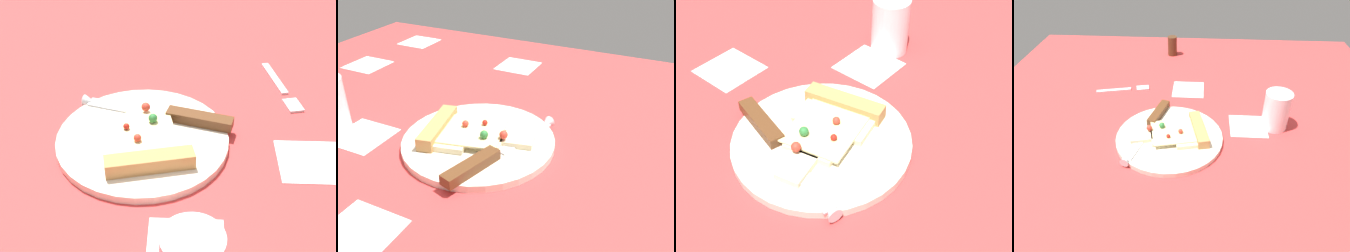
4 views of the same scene
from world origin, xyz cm
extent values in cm
cube|color=#D13838|center=(0.00, 0.00, -1.50)|extent=(117.87, 117.87, 3.00)
cube|color=white|center=(18.30, -0.24, -0.10)|extent=(9.00, 9.00, 0.20)
cube|color=white|center=(1.16, -15.79, -0.10)|extent=(9.00, 9.00, 0.20)
cube|color=white|center=(-24.61, -39.16, -0.10)|extent=(9.00, 9.00, 0.20)
cube|color=white|center=(-44.89, -38.78, -0.10)|extent=(9.00, 9.00, 0.20)
cube|color=white|center=(-40.18, -5.40, -0.10)|extent=(9.00, 9.00, 0.20)
cylinder|color=silver|center=(-5.36, 3.29, 0.59)|extent=(24.93, 24.93, 1.18)
cube|color=beige|center=(-4.47, -0.61, 1.68)|extent=(12.06, 8.29, 1.00)
cube|color=beige|center=(-5.70, 4.76, 1.68)|extent=(8.26, 7.06, 1.00)
cube|color=beige|center=(-6.81, 9.63, 1.68)|extent=(4.66, 5.87, 1.00)
cube|color=#F2E099|center=(-5.14, 2.32, 2.33)|extent=(11.19, 11.79, 0.30)
cube|color=tan|center=(-3.81, -3.53, 2.28)|extent=(12.28, 5.20, 2.20)
sphere|color=red|center=(-5.78, 0.63, 3.03)|extent=(1.10, 1.10, 1.10)
sphere|color=red|center=(-5.19, 7.95, 3.16)|extent=(1.36, 1.36, 1.36)
sphere|color=#2D7A38|center=(-3.94, 5.16, 3.15)|extent=(1.33, 1.33, 1.33)
sphere|color=#B21E14|center=(-7.62, 3.29, 2.94)|extent=(0.92, 0.92, 0.92)
cube|color=silver|center=(-8.66, 10.04, 1.33)|extent=(12.09, 5.17, 0.30)
cone|color=silver|center=(-14.44, 11.66, 1.33)|extent=(2.47, 2.47, 2.00)
cube|color=#593319|center=(2.89, 6.81, 1.98)|extent=(10.22, 4.82, 1.60)
camera|label=1|loc=(0.59, -51.96, 44.96)|focal=52.24mm
camera|label=2|loc=(40.19, 30.51, 34.28)|focal=40.71mm
camera|label=3|loc=(-37.44, 36.60, 46.61)|focal=50.28mm
camera|label=4|loc=(-62.51, -3.39, 47.16)|focal=33.53mm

